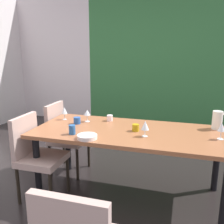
{
  "coord_description": "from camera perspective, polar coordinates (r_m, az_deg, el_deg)",
  "views": [
    {
      "loc": [
        1.04,
        -2.56,
        1.58
      ],
      "look_at": [
        0.2,
        0.26,
        0.85
      ],
      "focal_mm": 40.0,
      "sensor_mm": 36.0,
      "label": 1
    }
  ],
  "objects": [
    {
      "name": "cup_left",
      "position": [
        2.91,
        -7.99,
        -1.94
      ],
      "size": [
        0.08,
        0.08,
        0.08
      ],
      "primitive_type": "cylinder",
      "color": "#2352A0",
      "rests_on": "dining_table"
    },
    {
      "name": "chair_left_far",
      "position": [
        3.34,
        -10.94,
        -4.88
      ],
      "size": [
        0.44,
        0.44,
        0.91
      ],
      "rotation": [
        0.0,
        0.0,
        -1.57
      ],
      "color": "tan",
      "rests_on": "ground_plane"
    },
    {
      "name": "garden_window_panel",
      "position": [
        5.28,
        15.48,
        10.96
      ],
      "size": [
        3.88,
        0.1,
        2.71
      ],
      "primitive_type": "cube",
      "color": "#336F3B",
      "rests_on": "ground_plane"
    },
    {
      "name": "pitcher_south",
      "position": [
        2.91,
        22.94,
        -1.68
      ],
      "size": [
        0.12,
        0.11,
        0.2
      ],
      "color": "silver",
      "rests_on": "dining_table"
    },
    {
      "name": "chair_left_near",
      "position": [
        2.82,
        -17.0,
        -8.83
      ],
      "size": [
        0.44,
        0.44,
        0.92
      ],
      "rotation": [
        0.0,
        0.0,
        -1.57
      ],
      "color": "tan",
      "rests_on": "ground_plane"
    },
    {
      "name": "dining_table",
      "position": [
        2.69,
        4.16,
        -5.83
      ],
      "size": [
        2.05,
        0.92,
        0.75
      ],
      "color": "#925736",
      "rests_on": "ground_plane"
    },
    {
      "name": "ground_plane",
      "position": [
        3.19,
        -5.08,
        -16.04
      ],
      "size": [
        5.72,
        5.52,
        0.02
      ],
      "primitive_type": "cube",
      "color": "black"
    },
    {
      "name": "back_panel_interior",
      "position": [
        6.06,
        -13.22,
        11.42
      ],
      "size": [
        1.84,
        0.1,
        2.71
      ],
      "primitive_type": "cube",
      "color": "silver",
      "rests_on": "ground_plane"
    },
    {
      "name": "cup_front",
      "position": [
        3.0,
        -0.51,
        -1.38
      ],
      "size": [
        0.07,
        0.07,
        0.07
      ],
      "primitive_type": "cylinder",
      "color": "white",
      "rests_on": "dining_table"
    },
    {
      "name": "wine_glass_east",
      "position": [
        2.97,
        -5.7,
        -0.19
      ],
      "size": [
        0.08,
        0.08,
        0.15
      ],
      "color": "silver",
      "rests_on": "dining_table"
    },
    {
      "name": "wine_glass_center",
      "position": [
        2.46,
        7.59,
        -3.1
      ],
      "size": [
        0.08,
        0.08,
        0.16
      ],
      "color": "silver",
      "rests_on": "dining_table"
    },
    {
      "name": "wine_glass_right",
      "position": [
        3.09,
        -10.85,
        0.3
      ],
      "size": [
        0.07,
        0.07,
        0.16
      ],
      "color": "silver",
      "rests_on": "dining_table"
    },
    {
      "name": "serving_bowl_west",
      "position": [
        2.42,
        -5.68,
        -5.64
      ],
      "size": [
        0.19,
        0.19,
        0.04
      ],
      "primitive_type": "cylinder",
      "color": "silver",
      "rests_on": "dining_table"
    },
    {
      "name": "wine_glass_near_shelf",
      "position": [
        2.58,
        23.76,
        -3.25
      ],
      "size": [
        0.07,
        0.07,
        0.16
      ],
      "color": "silver",
      "rests_on": "dining_table"
    },
    {
      "name": "cup_corner",
      "position": [
        2.64,
        5.42,
        -3.58
      ],
      "size": [
        0.07,
        0.07,
        0.07
      ],
      "primitive_type": "cylinder",
      "color": "#AA8A12",
      "rests_on": "dining_table"
    },
    {
      "name": "cup_near_window",
      "position": [
        2.56,
        -9.1,
        -4.0
      ],
      "size": [
        0.07,
        0.07,
        0.1
      ],
      "primitive_type": "cylinder",
      "color": "#24548F",
      "rests_on": "dining_table"
    }
  ]
}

